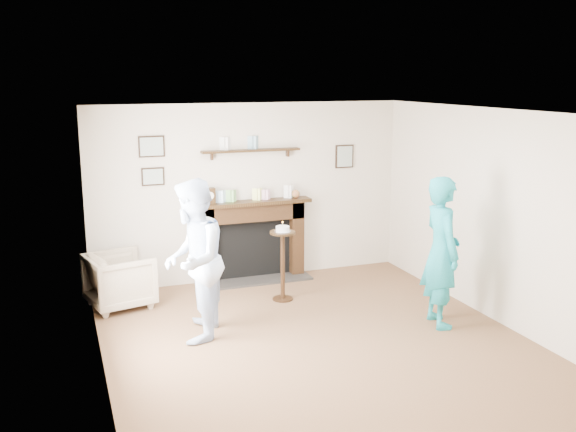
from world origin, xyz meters
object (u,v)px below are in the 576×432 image
object	(u,v)px
armchair	(122,306)
man	(196,338)
pedestal_table	(283,252)
woman	(437,324)

from	to	relation	value
armchair	man	bearing A→B (deg)	-166.27
armchair	pedestal_table	xyz separation A→B (m)	(2.01, -0.46, 0.65)
woman	pedestal_table	xyz separation A→B (m)	(-1.43, 1.42, 0.65)
woman	pedestal_table	bearing A→B (deg)	54.85
armchair	woman	world-z (taller)	woman
man	pedestal_table	xyz separation A→B (m)	(1.34, 0.84, 0.65)
armchair	pedestal_table	size ratio (longest dim) A/B	0.72
woman	man	bearing A→B (deg)	87.82
armchair	pedestal_table	distance (m)	2.16
armchair	man	world-z (taller)	man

